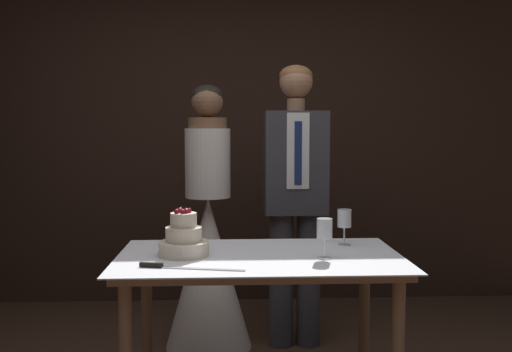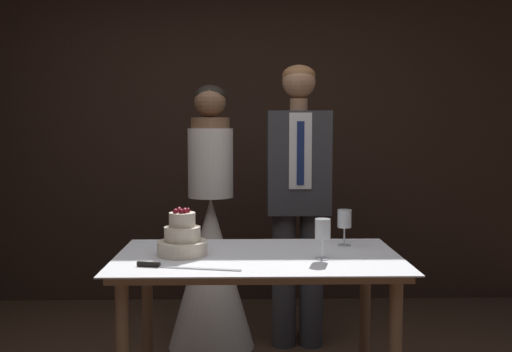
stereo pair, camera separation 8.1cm
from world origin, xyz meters
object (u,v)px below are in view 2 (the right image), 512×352
Objects in this scene: cake_table at (258,276)px; wine_glass_near at (323,230)px; cake_knife at (169,266)px; bride at (211,253)px; groom at (298,192)px; tiered_cake at (182,239)px; wine_glass_middle at (344,221)px.

wine_glass_near reaches higher than cake_table.
wine_glass_near is (0.67, 0.15, 0.12)m from cake_knife.
groom reaches higher than bride.
wine_glass_middle is (0.79, 0.20, 0.05)m from tiered_cake.
cake_table is 0.39m from tiered_cake.
groom reaches higher than tiered_cake.
wine_glass_middle is at bearing -44.84° from bride.
wine_glass_near is at bearing -117.06° from wine_glass_middle.
wine_glass_middle is at bearing 14.21° from tiered_cake.
tiered_cake is 1.27× the size of wine_glass_near.
cake_table is at bearing -154.35° from wine_glass_middle.
tiered_cake is at bearing -124.51° from groom.
bride reaches higher than tiered_cake.
cake_knife is 1.33m from groom.
cake_knife is 2.46× the size of wine_glass_near.
tiered_cake is 0.82m from wine_glass_middle.
cake_knife is at bearing -149.01° from cake_table.
tiered_cake is at bearing 178.27° from cake_table.
bride is at bearing 135.16° from wine_glass_middle.
bride is (0.08, 0.91, -0.26)m from tiered_cake.
wine_glass_near is (0.29, -0.08, 0.23)m from cake_table.
bride is (-0.27, 0.92, -0.09)m from cake_table.
wine_glass_near is 0.10× the size of groom.
wine_glass_middle is (0.44, 0.21, 0.23)m from cake_table.
cake_knife is 0.27× the size of bride.
cake_table is at bearing 164.03° from wine_glass_near.
wine_glass_middle is 0.11× the size of bride.
cake_knife is at bearing -95.52° from bride.
cake_table is 0.38m from wine_glass_near.
wine_glass_near is at bearing -89.07° from groom.
cake_knife is (-0.38, -0.23, 0.11)m from cake_table.
wine_glass_middle is (0.15, 0.29, -0.01)m from wine_glass_near.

